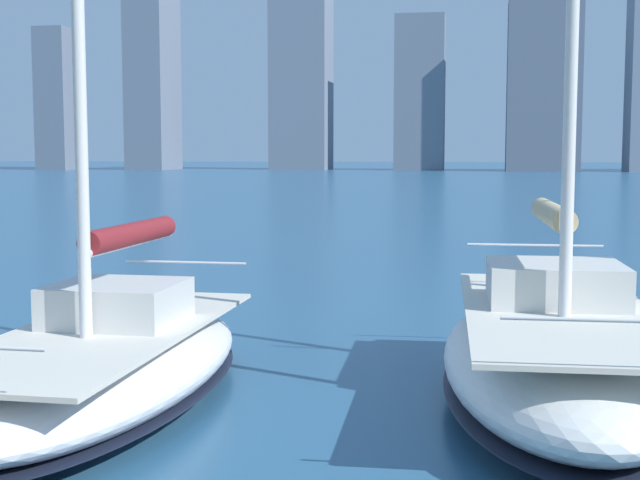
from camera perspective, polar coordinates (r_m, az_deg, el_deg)
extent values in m
cube|color=slate|center=(162.95, 14.11, 9.53)|extent=(12.53, 9.13, 29.73)
cube|color=slate|center=(167.87, 6.41, 9.31)|extent=(9.03, 6.45, 28.38)
cube|color=slate|center=(174.92, -1.20, 10.60)|extent=(10.89, 10.08, 36.94)
cube|color=slate|center=(177.13, -10.68, 11.39)|extent=(7.44, 11.69, 42.74)
cube|color=slate|center=(179.26, -16.43, 8.62)|extent=(6.10, 7.75, 26.74)
ellipsoid|color=white|center=(12.22, 14.95, -7.46)|extent=(3.29, 7.53, 1.26)
ellipsoid|color=black|center=(12.30, 14.91, -9.04)|extent=(3.31, 7.57, 0.10)
cube|color=beige|center=(12.09, 15.03, -4.41)|extent=(2.72, 6.62, 0.06)
cube|color=silver|center=(12.48, 14.82, -2.67)|extent=(1.85, 1.71, 0.55)
cylinder|color=silver|center=(12.94, 14.62, 1.08)|extent=(0.26, 3.11, 0.12)
cylinder|color=#C6B284|center=(12.93, 14.63, 1.61)|extent=(0.45, 2.87, 0.32)
cylinder|color=silver|center=(8.68, 17.84, -4.91)|extent=(1.93, 0.13, 0.04)
cylinder|color=silver|center=(15.30, 13.58, -0.32)|extent=(2.22, 0.14, 0.04)
ellipsoid|color=white|center=(12.26, -13.57, -8.07)|extent=(2.81, 7.23, 0.98)
ellipsoid|color=black|center=(12.32, -13.55, -9.28)|extent=(2.82, 7.26, 0.10)
cube|color=beige|center=(12.15, -13.63, -5.69)|extent=(2.31, 6.36, 0.06)
cube|color=silver|center=(12.48, -12.85, -3.95)|extent=(1.68, 1.59, 0.55)
cylinder|color=silver|center=(12.88, -11.97, -0.16)|extent=(0.13, 3.03, 0.12)
cylinder|color=maroon|center=(12.86, -11.99, 0.37)|extent=(0.32, 2.79, 0.32)
cylinder|color=silver|center=(15.05, -8.63, -1.42)|extent=(2.10, 0.04, 0.04)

